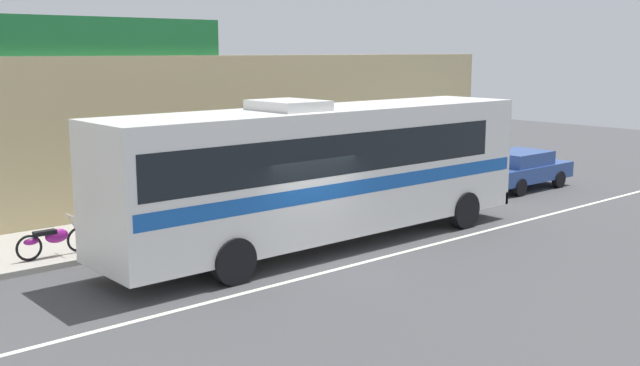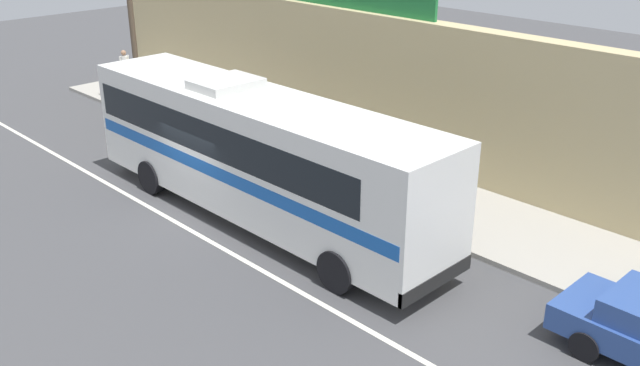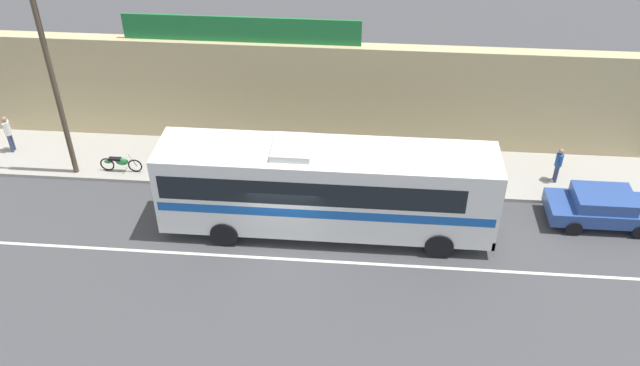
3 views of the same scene
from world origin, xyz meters
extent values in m
plane|color=#444447|center=(0.00, 0.00, 0.00)|extent=(70.00, 70.00, 0.00)
cube|color=#A8A399|center=(0.00, 5.20, 0.07)|extent=(30.00, 3.60, 0.14)
cube|color=tan|center=(0.00, 7.35, 2.40)|extent=(30.00, 0.70, 4.80)
cube|color=#1E7538|center=(-2.66, 7.35, 5.35)|extent=(10.12, 0.12, 1.10)
cube|color=silver|center=(0.00, -0.80, 0.00)|extent=(30.00, 0.14, 0.01)
cube|color=white|center=(1.44, 1.00, 1.99)|extent=(12.25, 2.47, 3.10)
cube|color=black|center=(0.95, 1.00, 2.54)|extent=(10.78, 2.49, 0.96)
cube|color=#1956B2|center=(1.44, 1.00, 1.69)|extent=(12.00, 2.49, 0.36)
cube|color=black|center=(7.54, 1.00, 2.44)|extent=(0.04, 2.23, 1.40)
cube|color=black|center=(7.53, 1.00, 0.62)|extent=(0.12, 2.47, 0.36)
cube|color=silver|center=(0.22, 1.00, 3.66)|extent=(1.40, 1.73, 0.24)
cylinder|color=black|center=(5.61, 2.15, 0.52)|extent=(1.04, 0.32, 1.04)
cylinder|color=black|center=(5.61, -0.15, 0.52)|extent=(1.04, 0.32, 1.04)
cylinder|color=black|center=(-2.23, 2.15, 0.52)|extent=(1.04, 0.32, 1.04)
cylinder|color=black|center=(-2.23, -0.15, 0.52)|extent=(1.04, 0.32, 1.04)
cube|color=#2D4C93|center=(12.00, 2.36, 0.61)|extent=(4.22, 1.81, 0.56)
cube|color=#2D4C93|center=(11.90, 2.36, 1.13)|extent=(2.20, 1.63, 0.48)
cube|color=black|center=(12.72, 2.36, 1.09)|extent=(0.21, 1.52, 0.34)
cylinder|color=black|center=(13.22, 3.22, 0.31)|extent=(0.62, 0.20, 0.62)
cylinder|color=black|center=(13.22, 1.51, 0.31)|extent=(0.62, 0.20, 0.62)
cylinder|color=black|center=(10.78, 3.22, 0.31)|extent=(0.62, 0.20, 0.62)
cylinder|color=black|center=(10.78, 1.51, 0.31)|extent=(0.62, 0.20, 0.62)
torus|color=black|center=(-3.86, 4.03, 0.45)|extent=(0.62, 0.06, 0.62)
torus|color=black|center=(-5.07, 4.03, 0.45)|extent=(0.62, 0.06, 0.62)
cylinder|color=silver|center=(-3.94, 4.03, 0.75)|extent=(0.34, 0.04, 0.65)
cylinder|color=silver|center=(-4.04, 4.03, 1.07)|extent=(0.03, 0.56, 0.03)
ellipsoid|color=#991E8C|center=(-4.41, 4.03, 0.63)|extent=(0.56, 0.22, 0.34)
cube|color=black|center=(-4.68, 4.03, 0.75)|extent=(0.52, 0.20, 0.10)
ellipsoid|color=#991E8C|center=(-5.01, 4.03, 0.59)|extent=(0.36, 0.14, 0.16)
cylinder|color=navy|center=(10.75, 4.96, 0.52)|extent=(0.13, 0.13, 0.76)
cylinder|color=navy|center=(10.75, 4.78, 0.52)|extent=(0.13, 0.13, 0.76)
cylinder|color=#23519E|center=(10.75, 4.87, 1.19)|extent=(0.30, 0.30, 0.57)
sphere|color=#A37556|center=(10.75, 4.87, 1.61)|extent=(0.21, 0.21, 0.21)
cylinder|color=#23519E|center=(10.75, 5.07, 1.22)|extent=(0.08, 0.08, 0.53)
cylinder|color=#23519E|center=(10.75, 4.67, 1.22)|extent=(0.08, 0.08, 0.53)
camera|label=1|loc=(-10.85, -12.94, 4.96)|focal=41.64mm
camera|label=2|loc=(15.25, -10.14, 8.61)|focal=39.30mm
camera|label=3|loc=(2.87, -18.67, 16.19)|focal=37.31mm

